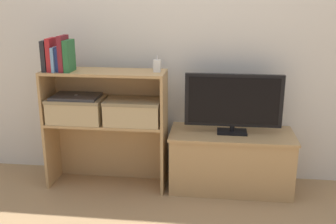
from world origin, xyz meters
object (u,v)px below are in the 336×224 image
tv_stand (231,160)px  book_maroon (64,53)px  book_charcoal (46,56)px  storage_basket_right (133,110)px  book_skyblue (56,59)px  tv (233,102)px  book_forest (69,56)px  storage_basket_left (77,108)px  laptop (76,96)px  book_navy (59,59)px  book_crimson (52,55)px  baby_monitor (157,66)px

tv_stand → book_maroon: (-1.22, -0.10, 0.81)m
book_charcoal → storage_basket_right: 0.74m
book_skyblue → tv: bearing=4.3°
book_forest → book_maroon: bearing=180.0°
book_skyblue → book_charcoal: bearing=180.0°
storage_basket_left → laptop: size_ratio=1.19×
storage_basket_left → laptop: 0.09m
book_forest → storage_basket_right: (0.45, 0.03, -0.40)m
book_skyblue → book_navy: size_ratio=1.00×
book_skyblue → book_crimson: bearing=180.0°
tv → storage_basket_left: bearing=-176.7°
book_skyblue → baby_monitor: book_skyblue is taller
book_navy → book_forest: book_forest is taller
book_maroon → storage_basket_left: 0.42m
book_skyblue → book_navy: bearing=0.0°
book_crimson → storage_basket_right: size_ratio=0.58×
storage_basket_left → laptop: laptop is taller
tv_stand → book_crimson: 1.54m
tv → book_forest: book_forest is taller
book_charcoal → baby_monitor: (0.80, 0.04, -0.07)m
storage_basket_right → laptop: laptop is taller
tv_stand → storage_basket_left: (-1.16, -0.07, 0.39)m
storage_basket_left → book_maroon: bearing=-154.0°
tv → book_charcoal: book_charcoal is taller
storage_basket_right → tv_stand: bearing=5.4°
book_charcoal → storage_basket_left: book_charcoal is taller
tv → book_skyblue: size_ratio=4.04×
book_charcoal → baby_monitor: book_charcoal is taller
tv → book_charcoal: 1.40m
storage_basket_left → book_charcoal: bearing=-171.2°
book_crimson → storage_basket_right: 0.71m
book_maroon → storage_basket_right: bearing=3.4°
book_crimson → baby_monitor: 0.76m
book_forest → book_navy: bearing=180.0°
book_navy → tv_stand: bearing=4.5°
book_skyblue → storage_basket_right: bearing=3.1°
book_crimson → storage_basket_left: 0.43m
tv_stand → book_forest: (-1.18, -0.10, 0.79)m
book_crimson → book_navy: bearing=0.0°
book_crimson → laptop: (0.15, 0.03, -0.31)m
storage_basket_left → storage_basket_right: bearing=0.0°
book_charcoal → storage_basket_left: bearing=8.8°
book_maroon → book_forest: 0.04m
book_crimson → storage_basket_right: book_crimson is taller
book_forest → baby_monitor: size_ratio=1.91×
book_navy → baby_monitor: bearing=3.6°
book_forest → storage_basket_right: book_forest is taller
book_skyblue → storage_basket_right: size_ratio=0.43×
tv → laptop: (-1.16, -0.07, 0.02)m
book_crimson → book_charcoal: bearing=180.0°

